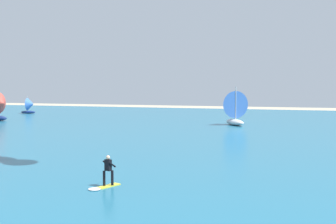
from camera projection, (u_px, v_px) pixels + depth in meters
ocean at (259, 128)px, 53.42m from camera, size 160.00×90.00×0.10m
kitesurfer at (105, 176)px, 21.50m from camera, size 1.23×2.03×1.67m
sailboat_far_left at (30, 105)px, 81.88m from camera, size 3.14×2.75×3.53m
sailboat_outermost at (233, 107)px, 57.19m from camera, size 4.52×4.82×5.36m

